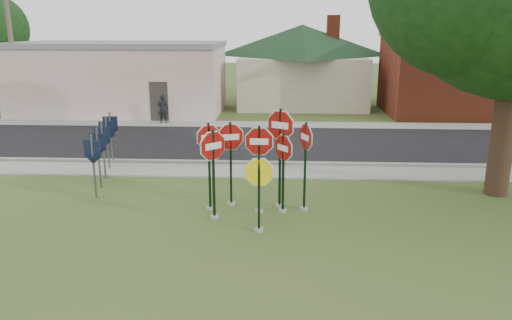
# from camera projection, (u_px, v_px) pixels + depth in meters

# --- Properties ---
(ground) EXTENTS (120.00, 120.00, 0.00)m
(ground) POSITION_uv_depth(u_px,v_px,m) (253.00, 233.00, 12.79)
(ground) COLOR #3A531F
(ground) RESTS_ON ground
(sidewalk_near) EXTENTS (60.00, 1.60, 0.06)m
(sidewalk_near) POSITION_uv_depth(u_px,v_px,m) (261.00, 171.00, 18.08)
(sidewalk_near) COLOR gray
(sidewalk_near) RESTS_ON ground
(road) EXTENTS (60.00, 7.00, 0.04)m
(road) POSITION_uv_depth(u_px,v_px,m) (265.00, 143.00, 22.42)
(road) COLOR black
(road) RESTS_ON ground
(sidewalk_far) EXTENTS (60.00, 1.60, 0.06)m
(sidewalk_far) POSITION_uv_depth(u_px,v_px,m) (268.00, 125.00, 26.56)
(sidewalk_far) COLOR gray
(sidewalk_far) RESTS_ON ground
(curb) EXTENTS (60.00, 0.20, 0.14)m
(curb) POSITION_uv_depth(u_px,v_px,m) (262.00, 163.00, 19.03)
(curb) COLOR gray
(curb) RESTS_ON ground
(stop_sign_center) EXTENTS (1.10, 0.24, 2.63)m
(stop_sign_center) POSITION_uv_depth(u_px,v_px,m) (259.00, 157.00, 13.78)
(stop_sign_center) COLOR gray
(stop_sign_center) RESTS_ON ground
(stop_sign_yellow) EXTENTS (1.03, 0.24, 2.11)m
(stop_sign_yellow) POSITION_uv_depth(u_px,v_px,m) (259.00, 186.00, 12.59)
(stop_sign_yellow) COLOR gray
(stop_sign_yellow) RESTS_ON ground
(stop_sign_left) EXTENTS (0.82, 0.78, 2.61)m
(stop_sign_left) POSITION_uv_depth(u_px,v_px,m) (213.00, 161.00, 13.37)
(stop_sign_left) COLOR gray
(stop_sign_left) RESTS_ON ground
(stop_sign_right) EXTENTS (0.63, 0.83, 2.40)m
(stop_sign_right) POSITION_uv_depth(u_px,v_px,m) (283.00, 163.00, 13.88)
(stop_sign_right) COLOR gray
(stop_sign_right) RESTS_ON ground
(stop_sign_back_right) EXTENTS (1.02, 0.62, 3.03)m
(stop_sign_back_right) POSITION_uv_depth(u_px,v_px,m) (280.00, 142.00, 14.14)
(stop_sign_back_right) COLOR gray
(stop_sign_back_right) RESTS_ON ground
(stop_sign_back_left) EXTENTS (1.04, 0.34, 2.61)m
(stop_sign_back_left) POSITION_uv_depth(u_px,v_px,m) (231.00, 152.00, 14.38)
(stop_sign_back_left) COLOR gray
(stop_sign_back_left) RESTS_ON ground
(stop_sign_far_right) EXTENTS (0.42, 0.96, 2.67)m
(stop_sign_far_right) POSITION_uv_depth(u_px,v_px,m) (305.00, 154.00, 13.98)
(stop_sign_far_right) COLOR gray
(stop_sign_far_right) RESTS_ON ground
(stop_sign_far_left) EXTENTS (0.86, 0.48, 2.64)m
(stop_sign_far_left) POSITION_uv_depth(u_px,v_px,m) (209.00, 156.00, 14.01)
(stop_sign_far_left) COLOR gray
(stop_sign_far_left) RESTS_ON ground
(route_sign_row) EXTENTS (1.43, 4.63, 2.00)m
(route_sign_row) POSITION_uv_depth(u_px,v_px,m) (103.00, 144.00, 17.07)
(route_sign_row) COLOR #59595E
(route_sign_row) RESTS_ON ground
(building_stucco) EXTENTS (12.20, 6.20, 4.20)m
(building_stucco) POSITION_uv_depth(u_px,v_px,m) (121.00, 77.00, 30.02)
(building_stucco) COLOR silver
(building_stucco) RESTS_ON ground
(building_house) EXTENTS (11.60, 11.60, 6.20)m
(building_house) POSITION_uv_depth(u_px,v_px,m) (302.00, 49.00, 32.94)
(building_house) COLOR beige
(building_house) RESTS_ON ground
(building_brick) EXTENTS (10.20, 6.20, 4.75)m
(building_brick) POSITION_uv_depth(u_px,v_px,m) (474.00, 73.00, 29.40)
(building_brick) COLOR maroon
(building_brick) RESTS_ON ground
(utility_pole_near) EXTENTS (2.20, 0.26, 9.50)m
(utility_pole_near) POSITION_uv_depth(u_px,v_px,m) (9.00, 29.00, 26.83)
(utility_pole_near) COLOR brown
(utility_pole_near) RESTS_ON ground
(pedestrian) EXTENTS (0.61, 0.45, 1.54)m
(pedestrian) POSITION_uv_depth(u_px,v_px,m) (163.00, 109.00, 26.67)
(pedestrian) COLOR black
(pedestrian) RESTS_ON sidewalk_far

